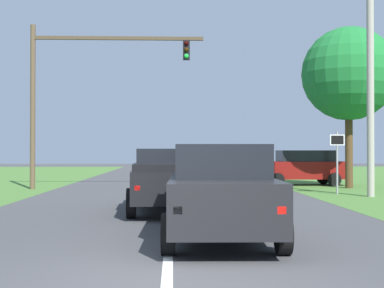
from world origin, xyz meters
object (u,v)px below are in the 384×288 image
Objects in this scene: traffic_light at (79,80)px; keep_moving_sign at (337,154)px; pickup_truck_lead at (169,179)px; crossing_suv_far at (302,167)px; utility_pole_right at (370,69)px; red_suv_near at (220,190)px; oak_tree_right at (349,74)px.

keep_moving_sign is (11.17, -3.53, -3.46)m from traffic_light.
crossing_suv_far is (6.87, 12.49, -0.01)m from pickup_truck_lead.
red_suv_near is at bearing -123.00° from utility_pole_right.
keep_moving_sign is 3.66m from utility_pole_right.
keep_moving_sign is (6.88, 6.29, 0.69)m from pickup_truck_lead.
traffic_light is at bearing 158.70° from utility_pole_right.
red_suv_near is 1.84× the size of keep_moving_sign.
red_suv_near is 0.61× the size of oak_tree_right.
crossing_suv_far is at bearing 90.03° from keep_moving_sign.
pickup_truck_lead is 14.26m from crossing_suv_far.
oak_tree_right is (8.56, 10.05, 4.52)m from pickup_truck_lead.
keep_moving_sign is 0.33× the size of oak_tree_right.
oak_tree_right reaches higher than keep_moving_sign.
pickup_truck_lead is at bearing -118.83° from crossing_suv_far.
traffic_light is 12.21m from crossing_suv_far.
oak_tree_right is at bearing 64.03° from red_suv_near.
traffic_light is at bearing -166.57° from crossing_suv_far.
utility_pole_right reaches higher than oak_tree_right.
oak_tree_right is at bearing 81.70° from utility_pole_right.
oak_tree_right is (7.49, 15.38, 4.48)m from red_suv_near.
pickup_truck_lead is 9.35m from keep_moving_sign.
traffic_light reaches higher than red_suv_near.
oak_tree_right reaches higher than crossing_suv_far.
keep_moving_sign reaches higher than red_suv_near.
utility_pole_right is (6.77, 10.42, 3.98)m from red_suv_near.
red_suv_near is 17.68m from oak_tree_right.
traffic_light is 12.86m from oak_tree_right.
red_suv_near is 0.87× the size of pickup_truck_lead.
pickup_truck_lead is (-1.07, 5.33, -0.04)m from red_suv_near.
red_suv_near is at bearing -70.51° from traffic_light.
keep_moving_sign reaches higher than pickup_truck_lead.
red_suv_near is 0.48× the size of utility_pole_right.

